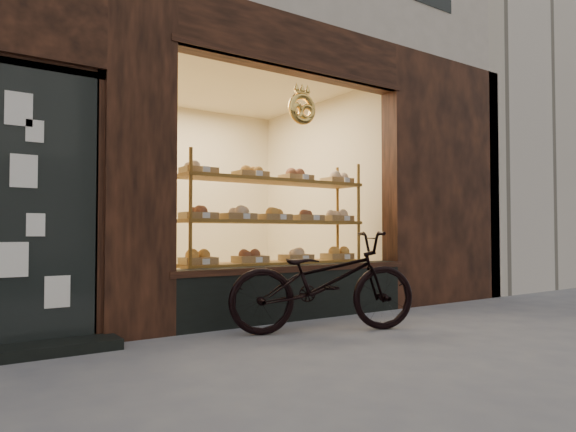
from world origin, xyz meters
TOP-DOWN VIEW (x-y plane):
  - ground at (0.00, 0.00)m, footprint 90.00×90.00m
  - neighbor_right at (9.60, 5.50)m, footprint 12.00×7.00m
  - display_shelf at (0.45, 2.55)m, footprint 2.20×0.45m
  - bicycle at (0.25, 1.42)m, footprint 1.80×1.16m

SIDE VIEW (x-z plane):
  - ground at x=0.00m, z-range 0.00..0.00m
  - bicycle at x=0.25m, z-range 0.00..0.90m
  - display_shelf at x=0.45m, z-range 0.02..1.72m
  - neighbor_right at x=9.60m, z-range 0.00..9.00m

